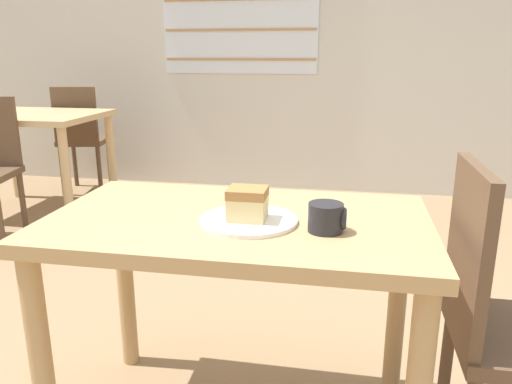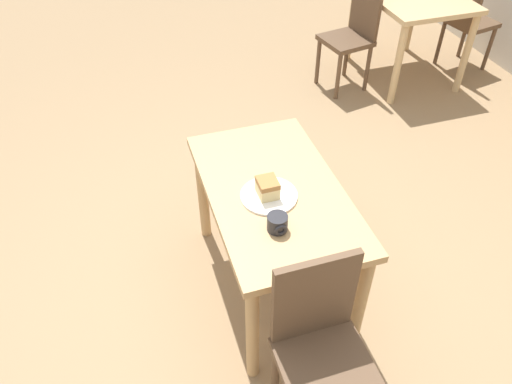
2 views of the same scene
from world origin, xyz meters
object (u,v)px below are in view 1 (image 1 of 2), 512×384
(dining_table_far, at_px, (33,129))
(coffee_mug, at_px, (327,218))
(cake_slice, at_px, (247,204))
(dining_table_near, at_px, (238,254))
(chair_near_window, at_px, (502,320))
(chair_far_opposite, at_px, (81,136))
(plate, at_px, (249,220))

(dining_table_far, relative_size, coffee_mug, 9.65)
(cake_slice, bearing_deg, dining_table_far, 135.22)
(dining_table_far, bearing_deg, coffee_mug, -42.21)
(cake_slice, xyz_separation_m, coffee_mug, (0.21, -0.03, -0.02))
(dining_table_near, height_order, coffee_mug, coffee_mug)
(chair_near_window, distance_m, coffee_mug, 0.53)
(dining_table_near, bearing_deg, coffee_mug, -16.42)
(chair_far_opposite, xyz_separation_m, plate, (1.92, -2.50, 0.23))
(plate, bearing_deg, chair_near_window, -0.42)
(dining_table_near, height_order, dining_table_far, dining_table_far)
(dining_table_far, bearing_deg, dining_table_near, -44.63)
(dining_table_near, relative_size, plate, 4.01)
(dining_table_far, distance_m, cake_slice, 2.78)
(coffee_mug, bearing_deg, chair_near_window, 3.45)
(dining_table_near, xyz_separation_m, dining_table_far, (-1.93, 1.91, 0.02))
(chair_near_window, xyz_separation_m, plate, (-0.67, 0.00, 0.23))
(chair_near_window, xyz_separation_m, cake_slice, (-0.68, -0.00, 0.28))
(chair_far_opposite, relative_size, plate, 3.32)
(chair_far_opposite, height_order, cake_slice, chair_far_opposite)
(dining_table_near, xyz_separation_m, chair_far_opposite, (-1.88, 2.46, -0.11))
(chair_near_window, distance_m, cake_slice, 0.73)
(dining_table_far, xyz_separation_m, chair_near_window, (2.65, -1.95, -0.14))
(dining_table_far, relative_size, plate, 3.56)
(dining_table_far, height_order, chair_near_window, chair_near_window)
(chair_near_window, bearing_deg, plate, 89.58)
(dining_table_far, distance_m, coffee_mug, 2.95)
(dining_table_near, bearing_deg, dining_table_far, 135.37)
(chair_near_window, bearing_deg, chair_far_opposite, 45.95)
(chair_far_opposite, distance_m, coffee_mug, 3.32)
(dining_table_near, bearing_deg, chair_near_window, -3.76)
(dining_table_far, relative_size, cake_slice, 9.24)
(chair_near_window, relative_size, cake_slice, 8.61)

